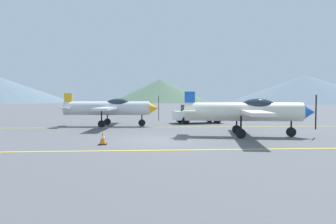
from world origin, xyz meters
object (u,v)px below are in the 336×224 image
Objects in this scene: airplane_near at (247,111)px; traffic_cone_front at (103,139)px; car_sedan at (198,114)px; airplane_mid at (111,108)px.

traffic_cone_front is (-7.82, -2.68, -1.16)m from airplane_near.
car_sedan is (-1.34, 9.27, -0.61)m from airplane_near.
traffic_cone_front is (-6.49, -11.95, -0.56)m from car_sedan.
airplane_near is at bearing 18.88° from traffic_cone_front.
car_sedan reaches higher than traffic_cone_front.
car_sedan is 7.71× the size of traffic_cone_front.
car_sedan is (7.26, 2.46, -0.61)m from airplane_mid.
car_sedan is at bearing 18.75° from airplane_mid.
airplane_mid is 9.59m from traffic_cone_front.
car_sedan is 13.61m from traffic_cone_front.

